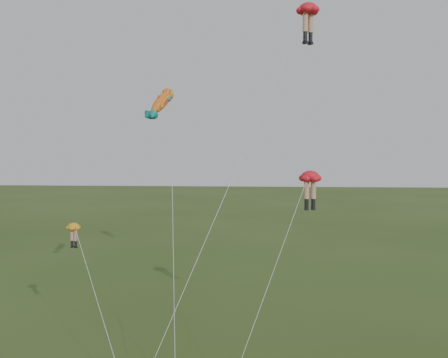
{
  "coord_description": "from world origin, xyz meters",
  "views": [
    {
      "loc": [
        4.4,
        -27.25,
        13.33
      ],
      "look_at": [
        2.01,
        6.0,
        11.33
      ],
      "focal_mm": 40.0,
      "sensor_mm": 36.0,
      "label": 1
    }
  ],
  "objects": [
    {
      "name": "legs_kite_yellow",
      "position": [
        -6.91,
        2.53,
        7.98
      ],
      "size": [
        5.26,
        5.6,
        8.76
      ],
      "rotation": [
        0.0,
        0.0,
        -0.34
      ],
      "color": "orange",
      "rests_on": "ground"
    },
    {
      "name": "fish_kite",
      "position": [
        -2.2,
        6.23,
        16.45
      ],
      "size": [
        3.24,
        9.59,
        17.75
      ],
      "rotation": [
        0.62,
        0.0,
        -0.37
      ],
      "color": "orange",
      "rests_on": "ground"
    },
    {
      "name": "legs_kite_red_mid",
      "position": [
        7.54,
        4.59,
        11.26
      ],
      "size": [
        5.88,
        7.49,
        11.98
      ],
      "rotation": [
        0.0,
        0.0,
        0.24
      ],
      "color": "red",
      "rests_on": "ground"
    },
    {
      "name": "legs_kite_red_high",
      "position": [
        7.46,
        6.86,
        22.21
      ],
      "size": [
        10.83,
        10.32,
        23.11
      ],
      "rotation": [
        0.0,
        0.0,
        0.68
      ],
      "color": "red",
      "rests_on": "ground"
    }
  ]
}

